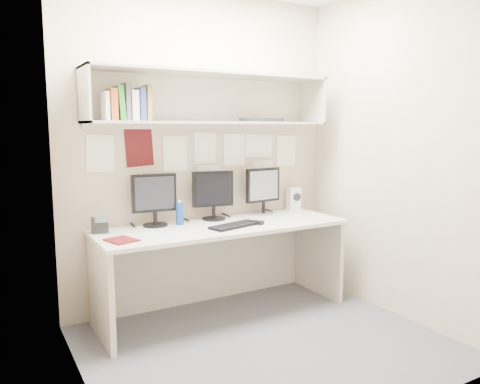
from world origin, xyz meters
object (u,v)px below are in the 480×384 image
monitor_left (154,197)px  desk_phone (100,225)px  speaker (293,199)px  keyboard (235,225)px  desk (223,269)px  monitor_center (213,193)px  maroon_notebook (121,240)px  monitor_right (263,189)px

monitor_left → desk_phone: monitor_left is taller
monitor_left → desk_phone: (-0.43, -0.04, -0.17)m
speaker → keyboard: bearing=-146.7°
desk → monitor_center: bearing=82.7°
desk → keyboard: bearing=-70.2°
desk → monitor_left: bearing=155.5°
speaker → desk_phone: 1.79m
monitor_left → maroon_notebook: bearing=-130.5°
desk → desk_phone: size_ratio=13.81×
keyboard → speaker: (0.83, 0.38, 0.10)m
desk → monitor_center: 0.63m
monitor_center → maroon_notebook: (-0.87, -0.36, -0.22)m
maroon_notebook → monitor_center: bearing=6.2°
monitor_left → desk_phone: bearing=-170.3°
monitor_left → keyboard: (0.53, -0.34, -0.22)m
monitor_center → desk_phone: size_ratio=2.80×
keyboard → monitor_right: bearing=20.9°
monitor_center → desk_phone: bearing=-169.0°
monitor_right → desk_phone: monitor_right is taller
monitor_right → monitor_center: bearing=174.0°
keyboard → speaker: size_ratio=2.01×
desk → monitor_center: size_ratio=4.93×
monitor_center → monitor_right: (0.49, -0.00, 0.00)m
monitor_right → maroon_notebook: size_ratio=1.98×
keyboard → maroon_notebook: 0.89m
monitor_left → monitor_right: same height
monitor_center → keyboard: 0.41m
monitor_center → monitor_left: bearing=-171.1°
keyboard → maroon_notebook: bearing=166.0°
monitor_right → keyboard: (-0.48, -0.34, -0.22)m
monitor_center → speaker: monitor_center is taller
monitor_right → keyboard: size_ratio=0.95×
monitor_right → keyboard: 0.63m
monitor_left → maroon_notebook: monitor_left is taller
monitor_center → monitor_right: size_ratio=0.99×
speaker → maroon_notebook: 1.77m
monitor_right → maroon_notebook: bearing=-171.3°
desk → monitor_right: monitor_right is taller
speaker → desk_phone: size_ratio=1.47×
monitor_right → desk_phone: size_ratio=2.82×
monitor_left → monitor_center: (0.51, 0.00, -0.00)m
speaker → desk_phone: bearing=-169.0°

